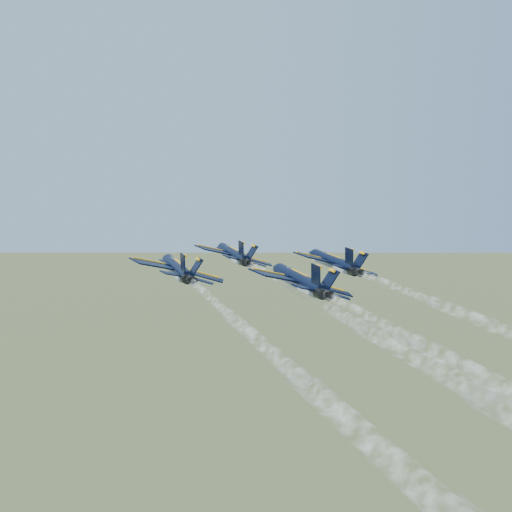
{
  "coord_description": "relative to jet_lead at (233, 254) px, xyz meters",
  "views": [
    {
      "loc": [
        -8.13,
        -86.6,
        111.46
      ],
      "look_at": [
        3.95,
        5.72,
        100.52
      ],
      "focal_mm": 45.0,
      "sensor_mm": 36.0,
      "label": 1
    }
  ],
  "objects": [
    {
      "name": "jet_lead",
      "position": [
        0.0,
        0.0,
        0.0
      ],
      "size": [
        12.96,
        17.68,
        4.9
      ],
      "rotation": [
        0.0,
        0.27,
        0.2
      ],
      "color": "black"
    },
    {
      "name": "jet_left",
      "position": [
        -9.27,
        -16.11,
        0.0
      ],
      "size": [
        12.96,
        17.68,
        4.9
      ],
      "rotation": [
        0.0,
        0.27,
        0.2
      ],
      "color": "black"
    },
    {
      "name": "jet_right",
      "position": [
        13.81,
        -12.14,
        0.0
      ],
      "size": [
        12.96,
        17.68,
        4.9
      ],
      "rotation": [
        0.0,
        0.27,
        0.2
      ],
      "color": "black"
    },
    {
      "name": "jet_slot",
      "position": [
        5.3,
        -28.76,
        0.0
      ],
      "size": [
        12.96,
        17.68,
        4.9
      ],
      "rotation": [
        0.0,
        0.27,
        0.2
      ],
      "color": "black"
    }
  ]
}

